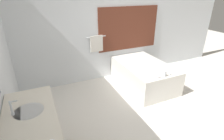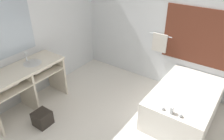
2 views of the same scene
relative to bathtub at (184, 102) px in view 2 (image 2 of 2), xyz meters
The scene contains 6 objects.
wall_back_with_blinds 1.47m from the bathtub, 125.13° to the left, with size 7.40×0.13×2.70m.
wall_left_with_mirror 3.33m from the bathtub, 154.20° to the right, with size 0.08×7.40×2.70m.
vanity_counter 2.93m from the bathtub, 149.76° to the right, with size 0.59×1.50×0.90m.
sink_faucet 3.03m from the bathtub, 154.69° to the right, with size 0.09×0.04×0.18m.
bathtub is the anchor object (origin of this frame).
waste_bin 2.56m from the bathtub, 139.75° to the right, with size 0.28×0.28×0.26m.
Camera 2 is at (1.34, -1.93, 2.81)m, focal length 35.00 mm.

